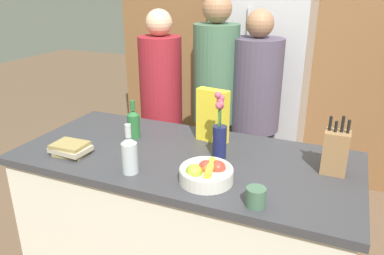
{
  "coord_description": "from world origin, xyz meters",
  "views": [
    {
      "loc": [
        0.75,
        -1.65,
        1.79
      ],
      "look_at": [
        0.0,
        0.1,
        1.06
      ],
      "focal_mm": 35.0,
      "sensor_mm": 36.0,
      "label": 1
    }
  ],
  "objects_px": {
    "refrigerator": "(260,83)",
    "cereal_box": "(213,116)",
    "fruit_bowl": "(206,173)",
    "bottle_vinegar": "(134,123)",
    "book_stack": "(71,149)",
    "person_at_sink": "(161,106)",
    "coffee_mug": "(255,197)",
    "flower_vase": "(220,134)",
    "knife_block": "(335,152)",
    "bottle_oil": "(130,154)",
    "person_in_blue": "(215,101)",
    "person_in_red_tee": "(254,112)"
  },
  "relations": [
    {
      "from": "bottle_oil",
      "to": "bottle_vinegar",
      "type": "distance_m",
      "value": 0.45
    },
    {
      "from": "person_at_sink",
      "to": "refrigerator",
      "type": "bearing_deg",
      "value": 46.14
    },
    {
      "from": "book_stack",
      "to": "person_in_red_tee",
      "type": "xyz_separation_m",
      "value": [
        0.72,
        1.14,
        -0.05
      ]
    },
    {
      "from": "bottle_oil",
      "to": "person_in_red_tee",
      "type": "height_order",
      "value": "person_in_red_tee"
    },
    {
      "from": "fruit_bowl",
      "to": "cereal_box",
      "type": "distance_m",
      "value": 0.5
    },
    {
      "from": "person_at_sink",
      "to": "fruit_bowl",
      "type": "bearing_deg",
      "value": -57.61
    },
    {
      "from": "bottle_oil",
      "to": "person_at_sink",
      "type": "xyz_separation_m",
      "value": [
        -0.38,
        1.05,
        -0.11
      ]
    },
    {
      "from": "flower_vase",
      "to": "person_in_red_tee",
      "type": "relative_size",
      "value": 0.22
    },
    {
      "from": "book_stack",
      "to": "bottle_oil",
      "type": "bearing_deg",
      "value": -7.27
    },
    {
      "from": "bottle_oil",
      "to": "flower_vase",
      "type": "bearing_deg",
      "value": 44.57
    },
    {
      "from": "person_in_red_tee",
      "to": "refrigerator",
      "type": "bearing_deg",
      "value": 76.57
    },
    {
      "from": "refrigerator",
      "to": "knife_block",
      "type": "xyz_separation_m",
      "value": [
        0.69,
        -1.39,
        0.06
      ]
    },
    {
      "from": "bottle_oil",
      "to": "person_at_sink",
      "type": "relative_size",
      "value": 0.15
    },
    {
      "from": "coffee_mug",
      "to": "bottle_vinegar",
      "type": "distance_m",
      "value": 0.95
    },
    {
      "from": "bottle_oil",
      "to": "person_in_red_tee",
      "type": "relative_size",
      "value": 0.15
    },
    {
      "from": "bottle_oil",
      "to": "person_in_red_tee",
      "type": "xyz_separation_m",
      "value": [
        0.31,
        1.19,
        -0.12
      ]
    },
    {
      "from": "book_stack",
      "to": "person_at_sink",
      "type": "xyz_separation_m",
      "value": [
        0.03,
        1.0,
        -0.05
      ]
    },
    {
      "from": "fruit_bowl",
      "to": "person_in_blue",
      "type": "xyz_separation_m",
      "value": [
        -0.34,
        1.06,
        0.0
      ]
    },
    {
      "from": "cereal_box",
      "to": "person_in_red_tee",
      "type": "bearing_deg",
      "value": 82.92
    },
    {
      "from": "book_stack",
      "to": "refrigerator",
      "type": "bearing_deg",
      "value": 70.31
    },
    {
      "from": "coffee_mug",
      "to": "flower_vase",
      "type": "bearing_deg",
      "value": 127.35
    },
    {
      "from": "knife_block",
      "to": "person_at_sink",
      "type": "distance_m",
      "value": 1.45
    },
    {
      "from": "knife_block",
      "to": "book_stack",
      "type": "xyz_separation_m",
      "value": [
        -1.31,
        -0.33,
        -0.08
      ]
    },
    {
      "from": "refrigerator",
      "to": "flower_vase",
      "type": "xyz_separation_m",
      "value": [
        0.12,
        -1.44,
        0.08
      ]
    },
    {
      "from": "bottle_vinegar",
      "to": "coffee_mug",
      "type": "bearing_deg",
      "value": -27.43
    },
    {
      "from": "cereal_box",
      "to": "bottle_oil",
      "type": "relative_size",
      "value": 1.24
    },
    {
      "from": "knife_block",
      "to": "bottle_oil",
      "type": "relative_size",
      "value": 1.17
    },
    {
      "from": "refrigerator",
      "to": "book_stack",
      "type": "xyz_separation_m",
      "value": [
        -0.62,
        -1.72,
        -0.02
      ]
    },
    {
      "from": "coffee_mug",
      "to": "bottle_oil",
      "type": "bearing_deg",
      "value": 175.65
    },
    {
      "from": "flower_vase",
      "to": "book_stack",
      "type": "distance_m",
      "value": 0.8
    },
    {
      "from": "bottle_oil",
      "to": "coffee_mug",
      "type": "bearing_deg",
      "value": -4.35
    },
    {
      "from": "bottle_oil",
      "to": "person_at_sink",
      "type": "height_order",
      "value": "person_at_sink"
    },
    {
      "from": "bottle_oil",
      "to": "person_in_blue",
      "type": "relative_size",
      "value": 0.14
    },
    {
      "from": "bottle_vinegar",
      "to": "refrigerator",
      "type": "bearing_deg",
      "value": 72.79
    },
    {
      "from": "person_in_red_tee",
      "to": "coffee_mug",
      "type": "bearing_deg",
      "value": -98.71
    },
    {
      "from": "refrigerator",
      "to": "cereal_box",
      "type": "distance_m",
      "value": 1.26
    },
    {
      "from": "refrigerator",
      "to": "bottle_vinegar",
      "type": "xyz_separation_m",
      "value": [
        -0.43,
        -1.38,
        0.04
      ]
    },
    {
      "from": "refrigerator",
      "to": "person_at_sink",
      "type": "distance_m",
      "value": 0.94
    },
    {
      "from": "fruit_bowl",
      "to": "book_stack",
      "type": "bearing_deg",
      "value": -179.46
    },
    {
      "from": "person_at_sink",
      "to": "person_in_blue",
      "type": "bearing_deg",
      "value": 5.6
    },
    {
      "from": "flower_vase",
      "to": "person_at_sink",
      "type": "xyz_separation_m",
      "value": [
        -0.72,
        0.72,
        -0.15
      ]
    },
    {
      "from": "coffee_mug",
      "to": "person_in_blue",
      "type": "height_order",
      "value": "person_in_blue"
    },
    {
      "from": "person_at_sink",
      "to": "person_in_blue",
      "type": "xyz_separation_m",
      "value": [
        0.41,
        0.07,
        0.06
      ]
    },
    {
      "from": "flower_vase",
      "to": "person_in_red_tee",
      "type": "xyz_separation_m",
      "value": [
        -0.03,
        0.86,
        -0.15
      ]
    },
    {
      "from": "refrigerator",
      "to": "cereal_box",
      "type": "relative_size",
      "value": 6.4
    },
    {
      "from": "coffee_mug",
      "to": "bottle_vinegar",
      "type": "xyz_separation_m",
      "value": [
        -0.84,
        0.44,
        0.05
      ]
    },
    {
      "from": "fruit_bowl",
      "to": "bottle_vinegar",
      "type": "height_order",
      "value": "bottle_vinegar"
    },
    {
      "from": "cereal_box",
      "to": "bottle_oil",
      "type": "bearing_deg",
      "value": -113.7
    },
    {
      "from": "knife_block",
      "to": "coffee_mug",
      "type": "bearing_deg",
      "value": -122.31
    },
    {
      "from": "person_in_red_tee",
      "to": "flower_vase",
      "type": "bearing_deg",
      "value": -111.32
    }
  ]
}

